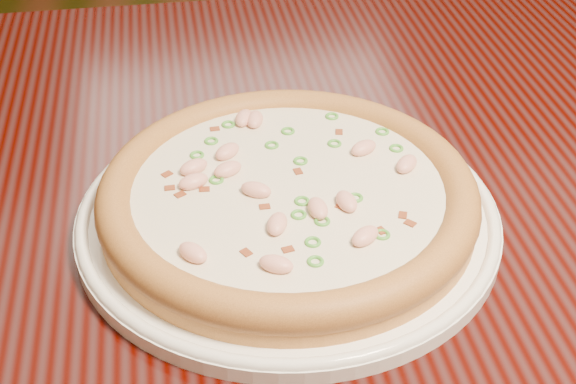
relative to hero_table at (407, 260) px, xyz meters
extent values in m
plane|color=black|center=(0.22, 0.94, -0.65)|extent=(9.00, 9.00, 0.00)
cube|color=black|center=(0.00, 0.00, 0.08)|extent=(1.20, 0.80, 0.04)
cylinder|color=white|center=(-0.12, -0.05, 0.10)|extent=(0.33, 0.33, 0.01)
torus|color=white|center=(-0.12, -0.05, 0.11)|extent=(0.33, 0.33, 0.01)
cylinder|color=gold|center=(-0.12, -0.05, 0.12)|extent=(0.29, 0.29, 0.02)
torus|color=#B47737|center=(-0.12, -0.05, 0.13)|extent=(0.29, 0.29, 0.03)
cylinder|color=#E9E6C6|center=(-0.12, -0.05, 0.13)|extent=(0.24, 0.24, 0.00)
ellipsoid|color=#F2B29E|center=(-0.08, -0.08, 0.14)|extent=(0.02, 0.03, 0.01)
ellipsoid|color=#F2B29E|center=(-0.16, 0.00, 0.14)|extent=(0.03, 0.03, 0.01)
ellipsoid|color=#F2B29E|center=(-0.13, 0.05, 0.14)|extent=(0.02, 0.03, 0.01)
ellipsoid|color=#F2B29E|center=(-0.14, -0.05, 0.14)|extent=(0.03, 0.02, 0.01)
ellipsoid|color=#F2B29E|center=(-0.16, -0.02, 0.14)|extent=(0.03, 0.02, 0.01)
ellipsoid|color=#F2B29E|center=(-0.14, -0.14, 0.14)|extent=(0.03, 0.02, 0.01)
ellipsoid|color=#F2B29E|center=(-0.14, -0.10, 0.14)|extent=(0.02, 0.03, 0.01)
ellipsoid|color=#F2B29E|center=(-0.08, -0.12, 0.14)|extent=(0.03, 0.03, 0.01)
ellipsoid|color=#F2B29E|center=(-0.14, 0.05, 0.14)|extent=(0.02, 0.03, 0.01)
ellipsoid|color=#F2B29E|center=(-0.10, -0.08, 0.14)|extent=(0.02, 0.02, 0.01)
ellipsoid|color=#F2B29E|center=(-0.19, -0.02, 0.14)|extent=(0.03, 0.02, 0.01)
ellipsoid|color=#F2B29E|center=(-0.19, -0.04, 0.14)|extent=(0.03, 0.02, 0.01)
ellipsoid|color=#F2B29E|center=(-0.05, -0.01, 0.14)|extent=(0.03, 0.02, 0.01)
ellipsoid|color=#F2B29E|center=(-0.20, -0.12, 0.14)|extent=(0.03, 0.03, 0.01)
ellipsoid|color=#F2B29E|center=(-0.02, -0.04, 0.14)|extent=(0.03, 0.03, 0.01)
cube|color=maroon|center=(-0.18, -0.04, 0.13)|extent=(0.01, 0.01, 0.00)
cube|color=maroon|center=(-0.16, -0.12, 0.13)|extent=(0.01, 0.01, 0.00)
cube|color=maroon|center=(-0.13, -0.12, 0.13)|extent=(0.01, 0.01, 0.00)
cube|color=maroon|center=(-0.04, -0.11, 0.13)|extent=(0.01, 0.01, 0.00)
cube|color=maroon|center=(-0.21, -0.02, 0.13)|extent=(0.01, 0.01, 0.00)
cube|color=maroon|center=(-0.21, -0.04, 0.13)|extent=(0.01, 0.01, 0.00)
cube|color=maroon|center=(-0.06, -0.11, 0.13)|extent=(0.01, 0.01, 0.00)
cube|color=maroon|center=(-0.11, -0.03, 0.13)|extent=(0.01, 0.01, 0.00)
cube|color=maroon|center=(-0.07, 0.02, 0.13)|extent=(0.01, 0.01, 0.00)
cube|color=maroon|center=(-0.17, 0.04, 0.13)|extent=(0.01, 0.01, 0.00)
cube|color=maroon|center=(-0.04, -0.10, 0.13)|extent=(0.01, 0.01, 0.00)
cube|color=maroon|center=(-0.20, -0.05, 0.13)|extent=(0.01, 0.01, 0.00)
cube|color=maroon|center=(-0.14, -0.07, 0.13)|extent=(0.01, 0.01, 0.00)
cube|color=maroon|center=(-0.09, -0.08, 0.13)|extent=(0.01, 0.01, 0.00)
torus|color=green|center=(-0.17, -0.03, 0.13)|extent=(0.01, 0.01, 0.00)
torus|color=green|center=(-0.12, 0.01, 0.13)|extent=(0.01, 0.01, 0.00)
torus|color=green|center=(-0.12, -0.14, 0.13)|extent=(0.02, 0.02, 0.00)
torus|color=green|center=(-0.07, 0.05, 0.13)|extent=(0.01, 0.01, 0.00)
torus|color=green|center=(-0.10, -0.02, 0.13)|extent=(0.02, 0.02, 0.00)
torus|color=green|center=(-0.11, 0.03, 0.13)|extent=(0.01, 0.01, 0.00)
torus|color=green|center=(-0.12, -0.09, 0.13)|extent=(0.02, 0.02, 0.00)
torus|color=green|center=(-0.10, -0.10, 0.13)|extent=(0.02, 0.02, 0.00)
torus|color=green|center=(-0.11, -0.07, 0.13)|extent=(0.02, 0.02, 0.00)
torus|color=green|center=(-0.11, -0.12, 0.13)|extent=(0.02, 0.02, 0.00)
torus|color=green|center=(-0.02, -0.01, 0.13)|extent=(0.02, 0.02, 0.00)
torus|color=green|center=(-0.07, 0.00, 0.13)|extent=(0.01, 0.01, 0.00)
torus|color=green|center=(-0.16, 0.05, 0.13)|extent=(0.01, 0.01, 0.00)
torus|color=green|center=(-0.07, -0.07, 0.13)|extent=(0.02, 0.02, 0.00)
torus|color=green|center=(-0.06, -0.12, 0.13)|extent=(0.02, 0.02, 0.00)
torus|color=green|center=(-0.19, 0.00, 0.13)|extent=(0.01, 0.01, 0.00)
torus|color=green|center=(-0.17, 0.02, 0.13)|extent=(0.01, 0.01, 0.00)
torus|color=green|center=(-0.03, 0.01, 0.13)|extent=(0.01, 0.01, 0.00)
camera|label=1|loc=(-0.20, -0.54, 0.49)|focal=50.00mm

